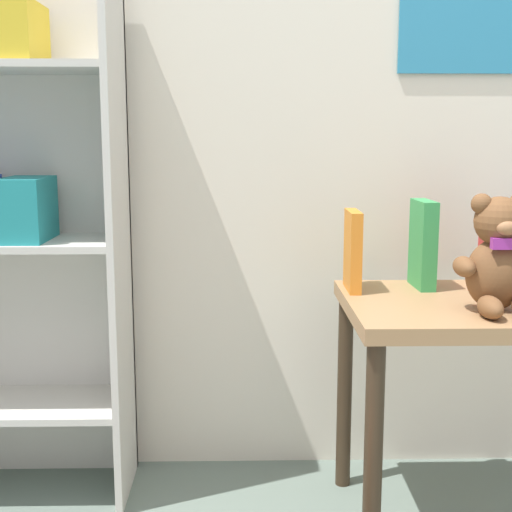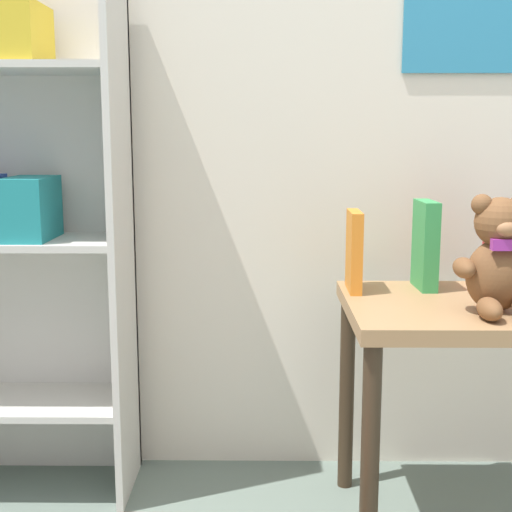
{
  "view_description": "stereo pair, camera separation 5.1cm",
  "coord_description": "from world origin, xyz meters",
  "px_view_note": "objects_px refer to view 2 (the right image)",
  "views": [
    {
      "loc": [
        -0.31,
        -0.55,
        0.96
      ],
      "look_at": [
        -0.28,
        1.12,
        0.67
      ],
      "focal_mm": 50.0,
      "sensor_mm": 36.0,
      "label": 1
    },
    {
      "loc": [
        -0.26,
        -0.55,
        0.96
      ],
      "look_at": [
        -0.28,
        1.12,
        0.67
      ],
      "focal_mm": 50.0,
      "sensor_mm": 36.0,
      "label": 2
    }
  ],
  "objects_px": {
    "book_standing_red": "(497,249)",
    "display_table": "(475,339)",
    "teddy_bear": "(499,259)",
    "book_standing_orange": "(354,251)",
    "bookshelf_side": "(8,206)",
    "book_standing_green": "(425,245)"
  },
  "relations": [
    {
      "from": "bookshelf_side",
      "to": "book_standing_orange",
      "type": "height_order",
      "value": "bookshelf_side"
    },
    {
      "from": "display_table",
      "to": "book_standing_orange",
      "type": "height_order",
      "value": "book_standing_orange"
    },
    {
      "from": "bookshelf_side",
      "to": "book_standing_red",
      "type": "bearing_deg",
      "value": -3.46
    },
    {
      "from": "book_standing_green",
      "to": "bookshelf_side",
      "type": "bearing_deg",
      "value": 174.2
    },
    {
      "from": "book_standing_orange",
      "to": "book_standing_green",
      "type": "relative_size",
      "value": 0.9
    },
    {
      "from": "book_standing_red",
      "to": "teddy_bear",
      "type": "bearing_deg",
      "value": -105.96
    },
    {
      "from": "bookshelf_side",
      "to": "book_standing_red",
      "type": "xyz_separation_m",
      "value": [
        1.26,
        -0.08,
        -0.1
      ]
    },
    {
      "from": "display_table",
      "to": "book_standing_green",
      "type": "bearing_deg",
      "value": 120.85
    },
    {
      "from": "bookshelf_side",
      "to": "book_standing_green",
      "type": "relative_size",
      "value": 6.14
    },
    {
      "from": "teddy_bear",
      "to": "book_standing_green",
      "type": "height_order",
      "value": "teddy_bear"
    },
    {
      "from": "book_standing_red",
      "to": "display_table",
      "type": "bearing_deg",
      "value": -119.1
    },
    {
      "from": "teddy_bear",
      "to": "book_standing_orange",
      "type": "xyz_separation_m",
      "value": [
        -0.29,
        0.22,
        -0.02
      ]
    },
    {
      "from": "display_table",
      "to": "teddy_bear",
      "type": "relative_size",
      "value": 2.34
    },
    {
      "from": "teddy_bear",
      "to": "book_standing_red",
      "type": "distance_m",
      "value": 0.26
    },
    {
      "from": "bookshelf_side",
      "to": "book_standing_green",
      "type": "bearing_deg",
      "value": -4.16
    },
    {
      "from": "bookshelf_side",
      "to": "display_table",
      "type": "relative_size",
      "value": 2.25
    },
    {
      "from": "display_table",
      "to": "book_standing_red",
      "type": "xyz_separation_m",
      "value": [
        0.09,
        0.15,
        0.19
      ]
    },
    {
      "from": "book_standing_orange",
      "to": "book_standing_red",
      "type": "relative_size",
      "value": 0.99
    },
    {
      "from": "book_standing_green",
      "to": "book_standing_red",
      "type": "distance_m",
      "value": 0.18
    },
    {
      "from": "book_standing_green",
      "to": "display_table",
      "type": "bearing_deg",
      "value": -60.79
    },
    {
      "from": "display_table",
      "to": "teddy_bear",
      "type": "bearing_deg",
      "value": -81.18
    },
    {
      "from": "book_standing_orange",
      "to": "bookshelf_side",
      "type": "bearing_deg",
      "value": 174.25
    }
  ]
}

